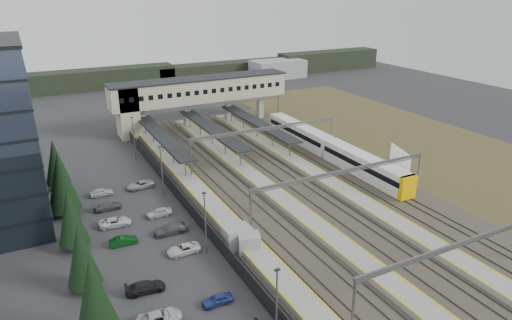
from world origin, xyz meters
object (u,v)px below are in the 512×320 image
relay_cabin_far (249,244)px  train (330,149)px  billboard (400,160)px  footbridge (189,93)px  relay_cabin_near (237,237)px

relay_cabin_far → train: (27.36, 21.51, 0.87)m
billboard → relay_cabin_far: bearing=-165.8°
footbridge → relay_cabin_far: bearing=-102.0°
relay_cabin_far → footbridge: (11.06, 52.23, 6.73)m
footbridge → train: footbridge is taller
relay_cabin_far → train: 34.81m
relay_cabin_near → relay_cabin_far: 1.92m
relay_cabin_near → train: (28.11, 19.75, 0.70)m
footbridge → billboard: footbridge is taller
footbridge → relay_cabin_near: bearing=-103.2°
relay_cabin_near → billboard: size_ratio=0.53×
relay_cabin_near → train: 34.36m
train → billboard: 14.23m
relay_cabin_near → train: size_ratio=0.08×
relay_cabin_near → footbridge: 52.25m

